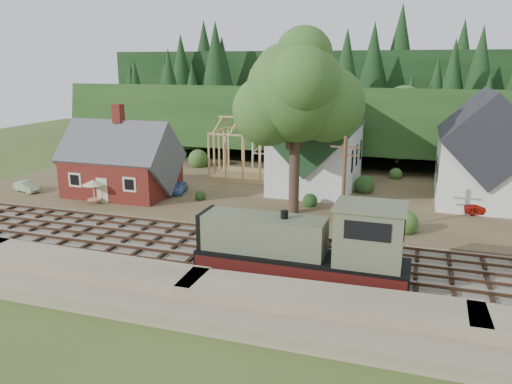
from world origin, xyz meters
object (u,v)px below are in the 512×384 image
(car_blue, at_px, (179,187))
(patio_set, at_px, (93,184))
(car_green, at_px, (27,186))
(car_red, at_px, (490,206))
(locomotive, at_px, (309,247))

(car_blue, distance_m, patio_set, 8.51)
(car_green, relative_size, car_red, 0.70)
(car_green, distance_m, patio_set, 9.62)
(locomotive, height_order, car_red, locomotive)
(locomotive, height_order, car_blue, locomotive)
(patio_set, bearing_deg, car_blue, 47.10)
(car_blue, height_order, patio_set, patio_set)
(locomotive, distance_m, car_red, 21.93)
(car_green, bearing_deg, patio_set, -82.74)
(patio_set, bearing_deg, locomotive, -23.64)
(car_blue, relative_size, patio_set, 1.47)
(locomotive, distance_m, car_green, 34.17)
(locomotive, xyz_separation_m, car_green, (-32.11, 11.60, -1.40))
(locomotive, bearing_deg, car_blue, 136.58)
(locomotive, xyz_separation_m, car_blue, (-17.02, 16.10, -1.38))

